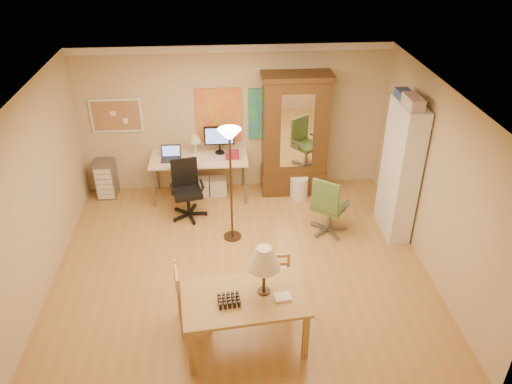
{
  "coord_description": "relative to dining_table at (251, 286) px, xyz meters",
  "views": [
    {
      "loc": [
        -0.23,
        -5.92,
        4.79
      ],
      "look_at": [
        0.25,
        0.3,
        1.11
      ],
      "focal_mm": 35.0,
      "sensor_mm": 36.0,
      "label": 1
    }
  ],
  "objects": [
    {
      "name": "art_panel_right",
      "position": [
        0.59,
        3.94,
        0.57
      ],
      "size": [
        0.75,
        0.04,
        0.95
      ],
      "primitive_type": "cube",
      "color": "teal",
      "rests_on": "floor"
    },
    {
      "name": "armoire",
      "position": [
        1.03,
        3.71,
        0.1
      ],
      "size": [
        1.22,
        0.58,
        2.25
      ],
      "color": "#3D2610",
      "rests_on": "floor"
    },
    {
      "name": "office_chair_green",
      "position": [
        1.41,
        2.25,
        -0.6
      ],
      "size": [
        0.66,
        0.66,
        1.04
      ],
      "color": "slate",
      "rests_on": "floor"
    },
    {
      "name": "art_panel_left",
      "position": [
        -0.31,
        3.94,
        0.57
      ],
      "size": [
        0.8,
        0.04,
        1.0
      ],
      "primitive_type": "cube",
      "color": "gold",
      "rests_on": "floor"
    },
    {
      "name": "bookshelf",
      "position": [
        2.49,
        2.25,
        0.23
      ],
      "size": [
        0.33,
        0.89,
        2.22
      ],
      "color": "white",
      "rests_on": "floor"
    },
    {
      "name": "computer_desk",
      "position": [
        -0.67,
        3.63,
        -0.4
      ],
      "size": [
        1.74,
        0.76,
        1.31
      ],
      "color": "beige",
      "rests_on": "floor"
    },
    {
      "name": "ladder_chair_back",
      "position": [
        0.37,
        0.78,
        -0.48
      ],
      "size": [
        0.4,
        0.39,
        0.84
      ],
      "color": "#AD854F",
      "rests_on": "floor"
    },
    {
      "name": "torchiere_lamp",
      "position": [
        -0.16,
        2.22,
        0.66
      ],
      "size": [
        0.35,
        0.35,
        1.91
      ],
      "color": "#3E2C19",
      "rests_on": "floor"
    },
    {
      "name": "ladder_chair_left",
      "position": [
        -0.75,
        0.33,
        -0.44
      ],
      "size": [
        0.47,
        0.49,
        0.93
      ],
      "color": "#AD854F",
      "rests_on": "floor"
    },
    {
      "name": "office_chair_black",
      "position": [
        -0.9,
        2.94,
        -0.61
      ],
      "size": [
        0.63,
        0.63,
        1.02
      ],
      "color": "black",
      "rests_on": "floor"
    },
    {
      "name": "floor",
      "position": [
        -0.06,
        1.47,
        -0.88
      ],
      "size": [
        5.5,
        5.5,
        0.0
      ],
      "primitive_type": "plane",
      "color": "#AE793D",
      "rests_on": "ground"
    },
    {
      "name": "crown_molding",
      "position": [
        -0.06,
        3.93,
        1.76
      ],
      "size": [
        5.5,
        0.08,
        0.12
      ],
      "primitive_type": "cube",
      "color": "white",
      "rests_on": "floor"
    },
    {
      "name": "dining_table",
      "position": [
        0.0,
        0.0,
        0.0
      ],
      "size": [
        1.56,
        1.03,
        1.39
      ],
      "color": "olive",
      "rests_on": "floor"
    },
    {
      "name": "wastebin",
      "position": [
        1.11,
        3.4,
        -0.67
      ],
      "size": [
        0.33,
        0.33,
        0.41
      ],
      "primitive_type": "cylinder",
      "color": "silver",
      "rests_on": "floor"
    },
    {
      "name": "drawer_cart",
      "position": [
        -2.42,
        3.75,
        -0.53
      ],
      "size": [
        0.34,
        0.41,
        0.69
      ],
      "color": "slate",
      "rests_on": "floor"
    },
    {
      "name": "corkboard",
      "position": [
        -2.11,
        3.94,
        0.62
      ],
      "size": [
        0.9,
        0.04,
        0.62
      ],
      "primitive_type": "cube",
      "color": "#9A7148",
      "rests_on": "floor"
    }
  ]
}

